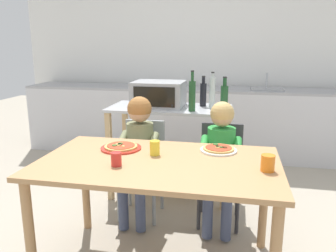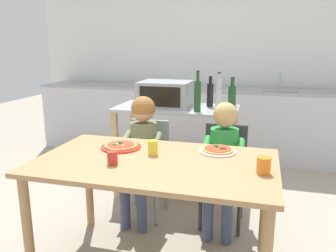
{
  "view_description": "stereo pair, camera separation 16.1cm",
  "coord_description": "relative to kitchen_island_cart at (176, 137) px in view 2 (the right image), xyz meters",
  "views": [
    {
      "loc": [
        0.46,
        -1.96,
        1.46
      ],
      "look_at": [
        0.0,
        0.3,
        0.9
      ],
      "focal_mm": 36.48,
      "sensor_mm": 36.0,
      "label": 1
    },
    {
      "loc": [
        0.62,
        -1.93,
        1.46
      ],
      "look_at": [
        0.0,
        0.3,
        0.9
      ],
      "focal_mm": 36.48,
      "sensor_mm": 36.0,
      "label": 2
    }
  ],
  "objects": [
    {
      "name": "pizza_plate_white",
      "position": [
        0.51,
        -0.88,
        0.18
      ],
      "size": [
        0.25,
        0.25,
        0.03
      ],
      "color": "white",
      "rests_on": "dining_table"
    },
    {
      "name": "drinking_cup_orange",
      "position": [
        0.8,
        -1.2,
        0.21
      ],
      "size": [
        0.08,
        0.08,
        0.1
      ],
      "primitive_type": "cylinder",
      "color": "orange",
      "rests_on": "dining_table"
    },
    {
      "name": "dining_table",
      "position": [
        0.15,
        -1.15,
        0.07
      ],
      "size": [
        1.49,
        0.88,
        0.75
      ],
      "color": "#AD7F51",
      "rests_on": "ground"
    },
    {
      "name": "child_in_green_shirt",
      "position": [
        0.51,
        -0.55,
        0.06
      ],
      "size": [
        0.32,
        0.42,
        1.01
      ],
      "color": "#424C6B",
      "rests_on": "ground"
    },
    {
      "name": "child_in_olive_shirt",
      "position": [
        -0.15,
        -0.55,
        0.08
      ],
      "size": [
        0.32,
        0.42,
        1.03
      ],
      "color": "#424C6B",
      "rests_on": "ground"
    },
    {
      "name": "bottle_slim_sauce",
      "position": [
        0.39,
        -0.01,
        0.44
      ],
      "size": [
        0.06,
        0.06,
        0.34
      ],
      "color": "#ADB7B2",
      "rests_on": "kitchen_island_cart"
    },
    {
      "name": "bottle_squat_spirits",
      "position": [
        0.5,
        0.21,
        0.4
      ],
      "size": [
        0.07,
        0.07,
        0.27
      ],
      "color": "#1E4723",
      "rests_on": "kitchen_island_cart"
    },
    {
      "name": "kitchen_counter",
      "position": [
        0.15,
        1.34,
        -0.14
      ],
      "size": [
        4.74,
        0.6,
        1.1
      ],
      "color": "silver",
      "rests_on": "ground"
    },
    {
      "name": "dining_chair_left",
      "position": [
        -0.15,
        -0.44,
        -0.11
      ],
      "size": [
        0.36,
        0.36,
        0.81
      ],
      "color": "gray",
      "rests_on": "ground"
    },
    {
      "name": "dining_chair_right",
      "position": [
        0.51,
        -0.43,
        -0.11
      ],
      "size": [
        0.36,
        0.36,
        0.81
      ],
      "color": "#333338",
      "rests_on": "ground"
    },
    {
      "name": "bottle_brown_beer",
      "position": [
        0.23,
        -0.16,
        0.44
      ],
      "size": [
        0.06,
        0.06,
        0.36
      ],
      "color": "#1E4723",
      "rests_on": "kitchen_island_cart"
    },
    {
      "name": "drinking_cup_yellow",
      "position": [
        0.11,
        -1.05,
        0.21
      ],
      "size": [
        0.07,
        0.07,
        0.1
      ],
      "primitive_type": "cylinder",
      "color": "yellow",
      "rests_on": "dining_table"
    },
    {
      "name": "drinking_cup_red",
      "position": [
        -0.07,
        -1.29,
        0.21
      ],
      "size": [
        0.06,
        0.06,
        0.08
      ],
      "primitive_type": "cylinder",
      "color": "red",
      "rests_on": "dining_table"
    },
    {
      "name": "bottle_clear_vinegar",
      "position": [
        0.3,
        0.11,
        0.41
      ],
      "size": [
        0.06,
        0.06,
        0.29
      ],
      "color": "black",
      "rests_on": "kitchen_island_cart"
    },
    {
      "name": "ground_plane",
      "position": [
        0.15,
        -0.01,
        -0.59
      ],
      "size": [
        11.38,
        11.38,
        0.0
      ],
      "primitive_type": "plane",
      "color": "#A89E8C"
    },
    {
      "name": "back_wall_tiled",
      "position": [
        0.15,
        1.75,
        0.76
      ],
      "size": [
        5.27,
        0.12,
        2.7
      ],
      "color": "white",
      "rests_on": "ground"
    },
    {
      "name": "toaster_oven",
      "position": [
        -0.11,
        0.02,
        0.41
      ],
      "size": [
        0.47,
        0.4,
        0.24
      ],
      "color": "#999BA0",
      "rests_on": "kitchen_island_cart"
    },
    {
      "name": "kitchen_island_cart",
      "position": [
        0.0,
        0.0,
        0.0
      ],
      "size": [
        1.15,
        0.56,
        0.88
      ],
      "color": "#B7BABF",
      "rests_on": "ground"
    },
    {
      "name": "pizza_plate_red_rimmed",
      "position": [
        -0.16,
        -0.97,
        0.18
      ],
      "size": [
        0.28,
        0.28,
        0.03
      ],
      "color": "red",
      "rests_on": "dining_table"
    }
  ]
}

